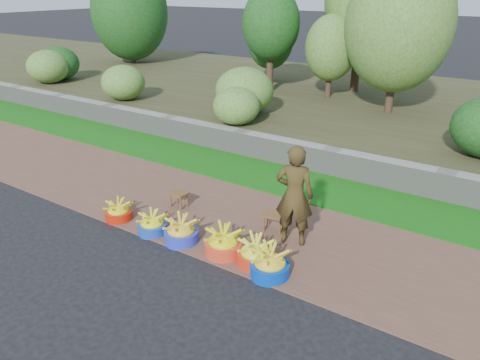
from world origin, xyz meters
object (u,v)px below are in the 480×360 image
Objects in this scene: basin_a at (119,212)px; stool_left at (179,195)px; basin_c at (181,232)px; basin_f at (270,265)px; basin_b at (152,224)px; basin_d at (223,243)px; vendor_woman at (294,195)px; stool_right at (274,217)px; basin_e at (256,254)px.

basin_a is 1.40× the size of stool_left.
basin_c is (1.35, 0.03, 0.03)m from basin_a.
basin_b is at bearing -179.35° from basin_f.
basin_b is 0.83× the size of basin_d.
basin_f reaches higher than basin_a.
basin_a is 1.06m from stool_left.
basin_f is at bearing 83.68° from vendor_woman.
vendor_woman is (2.77, 0.96, 0.65)m from basin_a.
basin_c is at bearing -174.43° from basin_d.
basin_c is 1.47m from stool_right.
basin_d is (0.75, 0.07, 0.01)m from basin_c.
basin_f is at bearing -0.72° from basin_c.
basin_a is 2.63m from basin_e.
basin_e is at bearing 157.81° from basin_f.
basin_d is 1.44× the size of stool_right.
vendor_woman is at bearing 80.33° from basin_e.
basin_f reaches higher than stool_left.
stool_right is (1.01, 1.07, 0.09)m from basin_c.
basin_f is at bearing 0.65° from basin_b.
basin_b is 2.15m from basin_f.
basin_a is at bearing -120.14° from stool_left.
basin_e is at bearing 2.89° from basin_a.
vendor_woman reaches higher than stool_right.
vendor_woman reaches higher than basin_b.
basin_b is 2.30m from vendor_woman.
basin_c is 1.36× the size of stool_right.
basin_b is at bearing -174.89° from basin_d.
stool_right is (1.57, 1.12, 0.11)m from basin_b.
basin_f reaches higher than basin_e.
basin_d is 1.73× the size of stool_left.
stool_right is (-0.27, 0.97, 0.08)m from basin_e.
basin_b is at bearing -74.54° from stool_left.
basin_b reaches higher than stool_left.
basin_d is at bearing -176.49° from basin_e.
stool_left is (-2.10, 0.78, 0.06)m from basin_e.
stool_left is at bearing 59.86° from basin_a.
basin_b is 1.44× the size of stool_left.
basin_f is (0.31, -0.13, 0.00)m from basin_e.
stool_right is 0.69m from vendor_woman.
basin_d is at bearing -104.56° from stool_right.
stool_right is (0.26, 1.00, 0.08)m from basin_d.
basin_e is 0.99× the size of basin_f.
stool_right is at bearing 46.86° from basin_c.
basin_d is 1.76m from stool_left.
basin_c is at bearing 17.20° from vendor_woman.
basin_b is 1.93m from stool_right.
vendor_woman reaches higher than basin_c.
basin_a is 0.81× the size of basin_d.
basin_c is 1.28m from basin_e.
basin_d is at bearing 5.57° from basin_c.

